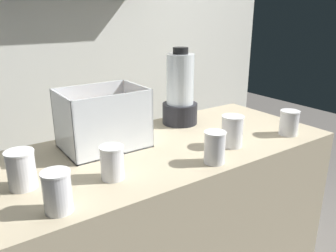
{
  "coord_description": "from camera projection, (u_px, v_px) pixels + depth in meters",
  "views": [
    {
      "loc": [
        -0.74,
        -1.07,
        1.42
      ],
      "look_at": [
        0.0,
        0.0,
        0.98
      ],
      "focal_mm": 36.02,
      "sensor_mm": 36.0,
      "label": 1
    }
  ],
  "objects": [
    {
      "name": "blender_pitcher",
      "position": [
        180.0,
        93.0,
        1.62
      ],
      "size": [
        0.17,
        0.17,
        0.37
      ],
      "color": "black",
      "rests_on": "counter"
    },
    {
      "name": "juice_cup_mango_right",
      "position": [
        214.0,
        149.0,
        1.22
      ],
      "size": [
        0.08,
        0.08,
        0.12
      ],
      "color": "white",
      "rests_on": "counter"
    },
    {
      "name": "juice_cup_carrot_left",
      "position": [
        58.0,
        194.0,
        0.92
      ],
      "size": [
        0.08,
        0.08,
        0.12
      ],
      "color": "white",
      "rests_on": "counter"
    },
    {
      "name": "back_wall_unit",
      "position": [
        89.0,
        42.0,
        1.88
      ],
      "size": [
        2.6,
        0.24,
        2.5
      ],
      "color": "silver",
      "rests_on": "ground_plane"
    },
    {
      "name": "carrot_display_bin",
      "position": [
        103.0,
        129.0,
        1.36
      ],
      "size": [
        0.32,
        0.24,
        0.24
      ],
      "color": "white",
      "rests_on": "counter"
    },
    {
      "name": "counter",
      "position": [
        168.0,
        235.0,
        1.55
      ],
      "size": [
        1.4,
        0.64,
        0.9
      ],
      "primitive_type": "cube",
      "color": "tan",
      "rests_on": "ground_plane"
    },
    {
      "name": "juice_cup_beet_far_right",
      "position": [
        232.0,
        133.0,
        1.37
      ],
      "size": [
        0.09,
        0.09,
        0.13
      ],
      "color": "white",
      "rests_on": "counter"
    },
    {
      "name": "juice_cup_orange_middle",
      "position": [
        112.0,
        164.0,
        1.1
      ],
      "size": [
        0.08,
        0.08,
        0.11
      ],
      "color": "white",
      "rests_on": "counter"
    },
    {
      "name": "juice_cup_orange_far_left",
      "position": [
        22.0,
        171.0,
        1.04
      ],
      "size": [
        0.09,
        0.09,
        0.12
      ],
      "color": "white",
      "rests_on": "counter"
    },
    {
      "name": "juice_cup_mango_rightmost",
      "position": [
        289.0,
        124.0,
        1.5
      ],
      "size": [
        0.08,
        0.08,
        0.11
      ],
      "color": "white",
      "rests_on": "counter"
    }
  ]
}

